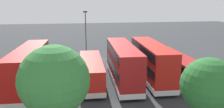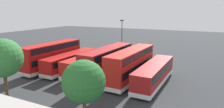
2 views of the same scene
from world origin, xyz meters
name	(u,v)px [view 2 (image 2 of 2)]	position (x,y,z in m)	size (l,w,h in m)	color
ground_plane	(124,61)	(0.00, 0.00, 0.00)	(140.00, 140.00, 0.00)	#2D3033
bus_single_deck_near_end	(154,73)	(-8.81, 10.41, 1.62)	(2.81, 12.00, 2.95)	#A51919
bus_double_decker_second	(131,64)	(-5.39, 10.36, 2.45)	(3.18, 11.80, 4.55)	red
bus_double_decker_third	(108,62)	(-1.75, 10.56, 2.45)	(3.10, 11.90, 4.55)	#A51919
bus_single_deck_fourth	(87,64)	(2.03, 10.50, 1.62)	(2.99, 10.29, 2.95)	red
bus_single_deck_fifth	(71,61)	(5.53, 10.06, 1.62)	(2.85, 11.85, 2.95)	#B71411
bus_double_decker_sixth	(53,55)	(8.83, 10.74, 2.45)	(3.12, 12.02, 4.55)	#B71411
car_hatchback_silver	(109,50)	(6.16, -5.15, 0.70)	(3.01, 4.57, 1.43)	#1E479E
lamp_post_tall	(122,36)	(1.84, -2.83, 4.70)	(0.70, 0.30, 8.03)	#38383D
tree_midleft	(84,82)	(-5.39, 22.21, 3.73)	(3.97, 3.97, 5.73)	#4C3823
tree_midright	(3,58)	(5.09, 22.46, 4.84)	(4.33, 4.33, 7.02)	#4C3823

